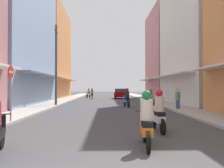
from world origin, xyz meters
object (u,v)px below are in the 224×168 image
object	(u,v)px
motorbike_blue	(127,99)
parked_car	(121,93)
motorbike_orange	(146,122)
pedestrian_midway	(178,99)
pedestrian_foreground	(151,94)
utility_pole	(56,64)
motorbike_green	(92,94)
motorbike_red	(150,102)
street_sign_no_entry	(11,86)
motorbike_white	(158,113)
motorbike_silver	(88,93)

from	to	relation	value
motorbike_blue	parked_car	bearing A→B (deg)	88.46
motorbike_orange	motorbike_blue	bearing A→B (deg)	87.41
motorbike_orange	parked_car	xyz separation A→B (m)	(0.99, 27.85, 0.04)
motorbike_orange	pedestrian_midway	xyz separation A→B (m)	(4.01, 10.12, 0.08)
pedestrian_foreground	utility_pole	distance (m)	12.73
parked_car	pedestrian_midway	bearing A→B (deg)	-80.32
motorbike_orange	motorbike_green	bearing A→B (deg)	96.73
motorbike_blue	motorbike_orange	bearing A→B (deg)	-92.59
motorbike_blue	pedestrian_foreground	distance (m)	9.51
motorbike_orange	pedestrian_foreground	size ratio (longest dim) A/B	1.13
motorbike_green	utility_pole	size ratio (longest dim) A/B	0.25
motorbike_blue	pedestrian_midway	size ratio (longest dim) A/B	1.14
motorbike_red	street_sign_no_entry	world-z (taller)	street_sign_no_entry
motorbike_blue	motorbike_white	distance (m)	10.72
pedestrian_foreground	utility_pole	bearing A→B (deg)	-142.61
motorbike_red	street_sign_no_entry	size ratio (longest dim) A/B	0.67
motorbike_orange	parked_car	size ratio (longest dim) A/B	0.43
motorbike_blue	motorbike_orange	size ratio (longest dim) A/B	0.99
motorbike_green	parked_car	xyz separation A→B (m)	(4.15, 1.03, 0.04)
motorbike_blue	pedestrian_midway	bearing A→B (deg)	-39.51
motorbike_green	motorbike_white	bearing A→B (deg)	-80.79
motorbike_blue	utility_pole	xyz separation A→B (m)	(-6.15, 1.23, 2.97)
pedestrian_foreground	street_sign_no_entry	world-z (taller)	street_sign_no_entry
motorbike_green	pedestrian_midway	distance (m)	18.18
motorbike_blue	motorbike_white	bearing A→B (deg)	-88.73
motorbike_blue	pedestrian_foreground	size ratio (longest dim) A/B	1.12
motorbike_red	pedestrian_foreground	bearing A→B (deg)	78.78
motorbike_blue	motorbike_orange	world-z (taller)	same
motorbike_white	motorbike_green	size ratio (longest dim) A/B	1.00
motorbike_green	street_sign_no_entry	distance (m)	22.69
motorbike_red	motorbike_blue	bearing A→B (deg)	130.35
parked_car	motorbike_silver	bearing A→B (deg)	147.12
pedestrian_midway	street_sign_no_entry	size ratio (longest dim) A/B	0.60
motorbike_blue	parked_car	world-z (taller)	motorbike_blue
motorbike_blue	utility_pole	bearing A→B (deg)	168.69
street_sign_no_entry	pedestrian_foreground	bearing A→B (deg)	60.78
parked_car	motorbike_white	bearing A→B (deg)	-90.36
motorbike_orange	street_sign_no_entry	distance (m)	7.00
motorbike_orange	street_sign_no_entry	world-z (taller)	street_sign_no_entry
motorbike_green	utility_pole	distance (m)	13.21
street_sign_no_entry	motorbike_orange	bearing A→B (deg)	-38.02
motorbike_green	utility_pole	bearing A→B (deg)	-100.73
motorbike_green	motorbike_red	bearing A→B (deg)	-71.26
motorbike_blue	motorbike_green	xyz separation A→B (m)	(-3.75, 13.88, 0.00)
parked_car	pedestrian_foreground	distance (m)	6.98
utility_pole	motorbike_white	bearing A→B (deg)	-61.89
motorbike_blue	pedestrian_midway	xyz separation A→B (m)	(3.43, -2.82, 0.08)
motorbike_red	parked_car	xyz separation A→B (m)	(-1.20, 16.79, 0.24)
motorbike_blue	motorbike_orange	xyz separation A→B (m)	(-0.59, -12.95, 0.00)
motorbike_white	parked_car	distance (m)	25.63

